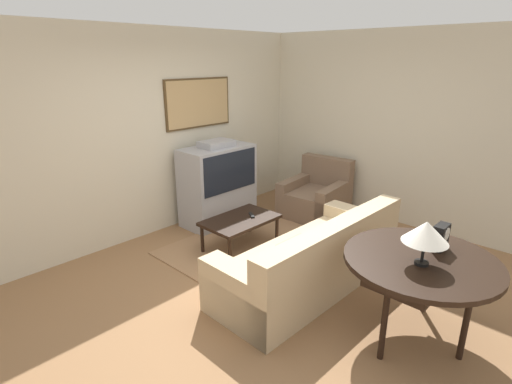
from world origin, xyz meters
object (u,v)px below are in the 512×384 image
(console_table, at_px, (421,265))
(mantel_clock, at_px, (441,237))
(tv, at_px, (218,184))
(table_lamp, at_px, (426,232))
(couch, at_px, (312,261))
(coffee_table, at_px, (240,222))
(armchair, at_px, (316,197))

(console_table, bearing_deg, mantel_clock, -7.55)
(tv, distance_m, console_table, 3.22)
(table_lamp, height_order, mantel_clock, table_lamp)
(couch, bearing_deg, console_table, 87.44)
(mantel_clock, bearing_deg, console_table, 172.45)
(tv, height_order, coffee_table, tv)
(console_table, xyz_separation_m, mantel_clock, (0.27, -0.04, 0.17))
(table_lamp, xyz_separation_m, mantel_clock, (0.37, -0.00, -0.16))
(table_lamp, bearing_deg, mantel_clock, -0.16)
(console_table, distance_m, table_lamp, 0.36)
(armchair, distance_m, table_lamp, 3.10)
(armchair, relative_size, console_table, 0.80)
(armchair, distance_m, mantel_clock, 2.85)
(couch, relative_size, table_lamp, 6.12)
(couch, distance_m, coffee_table, 1.19)
(console_table, distance_m, mantel_clock, 0.32)
(coffee_table, distance_m, table_lamp, 2.45)
(coffee_table, bearing_deg, console_table, -94.25)
(tv, bearing_deg, armchair, -35.36)
(couch, height_order, coffee_table, couch)
(armchair, relative_size, mantel_clock, 4.50)
(tv, distance_m, mantel_clock, 3.23)
(couch, xyz_separation_m, armchair, (1.72, 1.17, -0.01))
(armchair, bearing_deg, mantel_clock, -39.07)
(console_table, bearing_deg, table_lamp, -161.53)
(tv, height_order, table_lamp, tv)
(couch, xyz_separation_m, coffee_table, (0.10, 1.18, 0.07))
(armchair, relative_size, coffee_table, 1.07)
(couch, height_order, armchair, armchair)
(mantel_clock, bearing_deg, coffee_table, 92.43)
(tv, distance_m, couch, 2.12)
(tv, relative_size, mantel_clock, 5.47)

